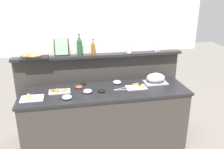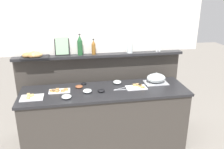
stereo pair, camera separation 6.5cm
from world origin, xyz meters
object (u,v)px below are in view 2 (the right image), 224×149
object	(u,v)px
water_carafe	(130,46)
sandwich_platter_front	(137,87)
glass_bowl_small	(67,97)
sandwich_platter_rear	(31,97)
glass_bowl_large	(117,82)
bread_basket	(33,55)
framed_picture	(62,46)
sandwich_platter_side	(59,91)
condiment_bowl_teal	(101,91)
glass_bowl_medium	(87,91)
wine_bottle_green	(80,46)
vinegar_bottle_amber	(94,48)
condiment_bowl_dark	(79,87)
pepper_shaker	(159,49)
serving_tongs	(120,89)
serving_cloche	(156,78)
condiment_bowl_cream	(84,84)
salt_shaker	(157,49)

from	to	relation	value
water_carafe	sandwich_platter_front	bearing A→B (deg)	-87.85
glass_bowl_small	sandwich_platter_rear	bearing A→B (deg)	168.14
glass_bowl_large	bread_basket	world-z (taller)	bread_basket
glass_bowl_small	framed_picture	xyz separation A→B (m)	(-0.04, 0.67, 0.52)
sandwich_platter_side	condiment_bowl_teal	bearing A→B (deg)	-10.40
glass_bowl_medium	condiment_bowl_teal	world-z (taller)	glass_bowl_medium
sandwich_platter_side	framed_picture	xyz separation A→B (m)	(0.07, 0.43, 0.54)
sandwich_platter_rear	glass_bowl_small	distance (m)	0.46
wine_bottle_green	vinegar_bottle_amber	size ratio (longest dim) A/B	1.34
vinegar_bottle_amber	framed_picture	distance (m)	0.47
vinegar_bottle_amber	water_carafe	xyz separation A→B (m)	(0.56, -0.00, 0.01)
sandwich_platter_side	framed_picture	size ratio (longest dim) A/B	1.04
condiment_bowl_dark	vinegar_bottle_amber	bearing A→B (deg)	49.90
glass_bowl_large	pepper_shaker	xyz separation A→B (m)	(0.72, 0.24, 0.43)
glass_bowl_small	serving_tongs	size ratio (longest dim) A/B	0.69
glass_bowl_medium	water_carafe	distance (m)	0.99
serving_cloche	condiment_bowl_teal	bearing A→B (deg)	-168.04
glass_bowl_large	condiment_bowl_cream	world-z (taller)	glass_bowl_large
wine_bottle_green	pepper_shaker	size ratio (longest dim) A/B	3.63
serving_cloche	vinegar_bottle_amber	world-z (taller)	vinegar_bottle_amber
sandwich_platter_front	condiment_bowl_dark	xyz separation A→B (m)	(-0.83, 0.14, 0.01)
sandwich_platter_side	glass_bowl_medium	size ratio (longest dim) A/B	2.40
sandwich_platter_side	bread_basket	bearing A→B (deg)	133.97
glass_bowl_medium	serving_tongs	xyz separation A→B (m)	(0.46, 0.02, -0.02)
serving_tongs	salt_shaker	distance (m)	0.95
serving_cloche	condiment_bowl_teal	size ratio (longest dim) A/B	3.27
serving_cloche	glass_bowl_large	distance (m)	0.59
condiment_bowl_teal	wine_bottle_green	distance (m)	0.77
vinegar_bottle_amber	glass_bowl_small	bearing A→B (deg)	-124.10
pepper_shaker	sandwich_platter_rear	bearing A→B (deg)	-164.49
sandwich_platter_front	framed_picture	bearing A→B (deg)	155.47
sandwich_platter_front	salt_shaker	bearing A→B (deg)	45.75
vinegar_bottle_amber	pepper_shaker	xyz separation A→B (m)	(1.04, -0.00, -0.06)
pepper_shaker	wine_bottle_green	bearing A→B (deg)	179.99
sandwich_platter_side	salt_shaker	xyz separation A→B (m)	(1.53, 0.39, 0.44)
serving_cloche	salt_shaker	xyz separation A→B (m)	(0.10, 0.31, 0.38)
condiment_bowl_teal	vinegar_bottle_amber	distance (m)	0.70
serving_cloche	glass_bowl_medium	bearing A→B (deg)	-170.52
vinegar_bottle_amber	sandwich_platter_rear	bearing A→B (deg)	-148.69
sandwich_platter_side	bread_basket	xyz separation A→B (m)	(-0.34, 0.35, 0.43)
sandwich_platter_rear	condiment_bowl_cream	world-z (taller)	sandwich_platter_rear
serving_cloche	condiment_bowl_cream	world-z (taller)	serving_cloche
condiment_bowl_cream	water_carafe	world-z (taller)	water_carafe
glass_bowl_large	bread_basket	distance (m)	1.28
bread_basket	serving_tongs	bearing A→B (deg)	-20.15
condiment_bowl_dark	framed_picture	xyz separation A→B (m)	(-0.21, 0.34, 0.53)
serving_tongs	vinegar_bottle_amber	distance (m)	0.76
wine_bottle_green	glass_bowl_large	bearing A→B (deg)	-24.35
sandwich_platter_side	glass_bowl_medium	distance (m)	0.40
sandwich_platter_rear	glass_bowl_large	world-z (taller)	glass_bowl_large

